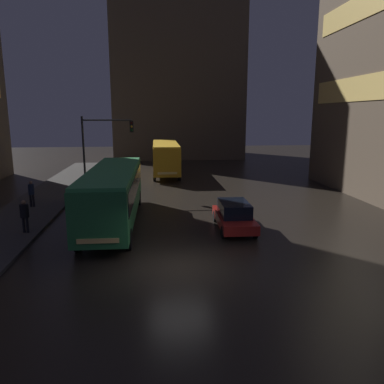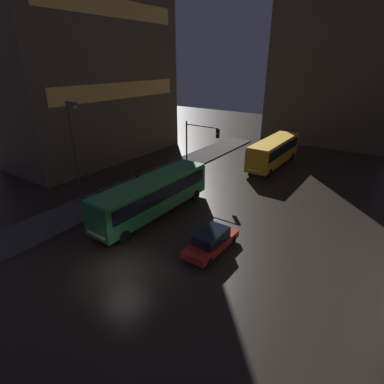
{
  "view_description": "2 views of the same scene",
  "coord_description": "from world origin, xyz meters",
  "px_view_note": "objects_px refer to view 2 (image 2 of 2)",
  "views": [
    {
      "loc": [
        -0.96,
        -14.27,
        6.12
      ],
      "look_at": [
        1.08,
        6.19,
        1.86
      ],
      "focal_mm": 35.0,
      "sensor_mm": 36.0,
      "label": 1
    },
    {
      "loc": [
        11.83,
        -9.65,
        11.78
      ],
      "look_at": [
        -1.42,
        9.51,
        1.53
      ],
      "focal_mm": 28.0,
      "sensor_mm": 36.0,
      "label": 2
    }
  ],
  "objects_px": {
    "bus_near": "(153,193)",
    "car_taxi": "(211,241)",
    "bus_far": "(274,150)",
    "pedestrian_mid": "(137,174)",
    "traffic_light_main": "(198,141)",
    "street_lamp_sidewalk": "(74,140)",
    "pedestrian_near": "(102,196)"
  },
  "relations": [
    {
      "from": "bus_near",
      "to": "car_taxi",
      "type": "xyz_separation_m",
      "value": [
        6.58,
        -1.7,
        -1.18
      ]
    },
    {
      "from": "bus_far",
      "to": "pedestrian_mid",
      "type": "xyz_separation_m",
      "value": [
        -9.23,
        -13.64,
        -0.85
      ]
    },
    {
      "from": "bus_far",
      "to": "car_taxi",
      "type": "height_order",
      "value": "bus_far"
    },
    {
      "from": "car_taxi",
      "to": "traffic_light_main",
      "type": "height_order",
      "value": "traffic_light_main"
    },
    {
      "from": "car_taxi",
      "to": "pedestrian_mid",
      "type": "xyz_separation_m",
      "value": [
        -12.34,
        5.69,
        0.41
      ]
    },
    {
      "from": "traffic_light_main",
      "to": "street_lamp_sidewalk",
      "type": "bearing_deg",
      "value": -112.95
    },
    {
      "from": "pedestrian_near",
      "to": "traffic_light_main",
      "type": "relative_size",
      "value": 0.28
    },
    {
      "from": "bus_near",
      "to": "car_taxi",
      "type": "bearing_deg",
      "value": 166.28
    },
    {
      "from": "bus_near",
      "to": "car_taxi",
      "type": "relative_size",
      "value": 2.58
    },
    {
      "from": "car_taxi",
      "to": "bus_far",
      "type": "bearing_deg",
      "value": -79.46
    },
    {
      "from": "pedestrian_near",
      "to": "street_lamp_sidewalk",
      "type": "relative_size",
      "value": 0.2
    },
    {
      "from": "pedestrian_mid",
      "to": "street_lamp_sidewalk",
      "type": "relative_size",
      "value": 0.2
    },
    {
      "from": "bus_far",
      "to": "traffic_light_main",
      "type": "bearing_deg",
      "value": 58.45
    },
    {
      "from": "car_taxi",
      "to": "traffic_light_main",
      "type": "xyz_separation_m",
      "value": [
        -8.34,
        10.84,
        3.37
      ]
    },
    {
      "from": "car_taxi",
      "to": "street_lamp_sidewalk",
      "type": "height_order",
      "value": "street_lamp_sidewalk"
    },
    {
      "from": "pedestrian_near",
      "to": "pedestrian_mid",
      "type": "xyz_separation_m",
      "value": [
        -1.42,
        5.71,
        -0.02
      ]
    },
    {
      "from": "bus_far",
      "to": "pedestrian_near",
      "type": "bearing_deg",
      "value": 68.12
    },
    {
      "from": "car_taxi",
      "to": "pedestrian_near",
      "type": "height_order",
      "value": "pedestrian_near"
    },
    {
      "from": "bus_near",
      "to": "bus_far",
      "type": "relative_size",
      "value": 1.1
    },
    {
      "from": "traffic_light_main",
      "to": "car_taxi",
      "type": "bearing_deg",
      "value": -52.4
    },
    {
      "from": "pedestrian_near",
      "to": "pedestrian_mid",
      "type": "distance_m",
      "value": 5.88
    },
    {
      "from": "bus_near",
      "to": "pedestrian_near",
      "type": "xyz_separation_m",
      "value": [
        -4.34,
        -1.71,
        -0.76
      ]
    },
    {
      "from": "pedestrian_mid",
      "to": "bus_near",
      "type": "bearing_deg",
      "value": -2.11
    },
    {
      "from": "bus_near",
      "to": "pedestrian_near",
      "type": "distance_m",
      "value": 4.72
    },
    {
      "from": "bus_near",
      "to": "street_lamp_sidewalk",
      "type": "height_order",
      "value": "street_lamp_sidewalk"
    },
    {
      "from": "pedestrian_mid",
      "to": "bus_far",
      "type": "bearing_deg",
      "value": 88.55
    },
    {
      "from": "bus_far",
      "to": "pedestrian_mid",
      "type": "bearing_deg",
      "value": 56.02
    },
    {
      "from": "street_lamp_sidewalk",
      "to": "traffic_light_main",
      "type": "bearing_deg",
      "value": 67.05
    },
    {
      "from": "pedestrian_near",
      "to": "traffic_light_main",
      "type": "xyz_separation_m",
      "value": [
        2.57,
        10.85,
        2.94
      ]
    },
    {
      "from": "traffic_light_main",
      "to": "pedestrian_near",
      "type": "bearing_deg",
      "value": -103.35
    },
    {
      "from": "bus_near",
      "to": "bus_far",
      "type": "xyz_separation_m",
      "value": [
        3.48,
        17.63,
        0.07
      ]
    },
    {
      "from": "bus_near",
      "to": "pedestrian_mid",
      "type": "bearing_deg",
      "value": -34.04
    }
  ]
}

